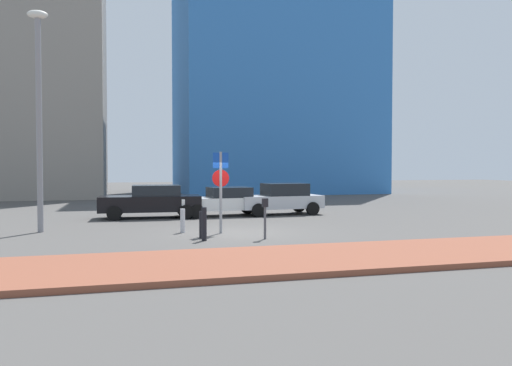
# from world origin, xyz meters

# --- Properties ---
(ground_plane) EXTENTS (120.00, 120.00, 0.00)m
(ground_plane) POSITION_xyz_m (0.00, 0.00, 0.00)
(ground_plane) COLOR #4C4947
(sidewalk_brick) EXTENTS (40.00, 3.60, 0.14)m
(sidewalk_brick) POSITION_xyz_m (0.00, -5.57, 0.07)
(sidewalk_brick) COLOR brown
(sidewalk_brick) RESTS_ON ground
(parked_car_black) EXTENTS (4.61, 2.12, 1.51)m
(parked_car_black) POSITION_xyz_m (-2.65, 6.11, 0.78)
(parked_car_black) COLOR black
(parked_car_black) RESTS_ON ground
(parked_car_white) EXTENTS (4.44, 2.16, 1.37)m
(parked_car_white) POSITION_xyz_m (0.79, 6.17, 0.72)
(parked_car_white) COLOR white
(parked_car_white) RESTS_ON ground
(parked_car_silver) EXTENTS (4.20, 2.10, 1.53)m
(parked_car_silver) POSITION_xyz_m (3.60, 6.15, 0.79)
(parked_car_silver) COLOR #B7BABF
(parked_car_silver) RESTS_ON ground
(parking_sign_post) EXTENTS (0.60, 0.10, 2.87)m
(parking_sign_post) POSITION_xyz_m (-0.59, 0.14, 1.81)
(parking_sign_post) COLOR gray
(parking_sign_post) RESTS_ON ground
(parking_meter) EXTENTS (0.18, 0.14, 1.33)m
(parking_meter) POSITION_xyz_m (0.52, -1.62, 0.86)
(parking_meter) COLOR #4C4C51
(parking_meter) RESTS_ON ground
(street_lamp) EXTENTS (0.70, 0.36, 7.89)m
(street_lamp) POSITION_xyz_m (-6.78, 2.10, 4.58)
(street_lamp) COLOR gray
(street_lamp) RESTS_ON ground
(traffic_bollard_near) EXTENTS (0.17, 0.17, 0.85)m
(traffic_bollard_near) POSITION_xyz_m (-1.87, 0.66, 0.43)
(traffic_bollard_near) COLOR #B7B7BC
(traffic_bollard_near) RESTS_ON ground
(traffic_bollard_mid) EXTENTS (0.16, 0.16, 1.07)m
(traffic_bollard_mid) POSITION_xyz_m (-1.44, -1.47, 0.53)
(traffic_bollard_mid) COLOR black
(traffic_bollard_mid) RESTS_ON ground
(traffic_bollard_far) EXTENTS (0.13, 0.13, 0.89)m
(traffic_bollard_far) POSITION_xyz_m (-1.45, -0.88, 0.44)
(traffic_bollard_far) COLOR black
(traffic_bollard_far) RESTS_ON ground
(building_colorful_midrise) EXTENTS (17.49, 13.21, 23.46)m
(building_colorful_midrise) POSITION_xyz_m (9.80, 27.80, 11.73)
(building_colorful_midrise) COLOR #3372BF
(building_colorful_midrise) RESTS_ON ground
(building_under_construction) EXTENTS (11.31, 10.75, 23.38)m
(building_under_construction) POSITION_xyz_m (-10.90, 25.15, 11.69)
(building_under_construction) COLOR gray
(building_under_construction) RESTS_ON ground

